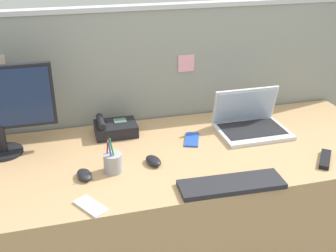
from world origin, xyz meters
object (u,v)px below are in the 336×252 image
(desk_phone, at_px, (115,128))
(tv_remote, at_px, (325,159))
(keyboard_main, at_px, (231,184))
(cell_phone_blue_case, at_px, (192,139))
(computer_mouse_left_hand, at_px, (84,175))
(laptop, at_px, (250,122))
(cell_phone_white_slab, at_px, (91,206))
(pen_cup, at_px, (113,162))
(computer_mouse_right_hand, at_px, (153,161))

(desk_phone, height_order, tv_remote, desk_phone)
(keyboard_main, bearing_deg, cell_phone_blue_case, 96.21)
(computer_mouse_left_hand, bearing_deg, laptop, 3.01)
(keyboard_main, distance_m, cell_phone_white_slab, 0.58)
(desk_phone, relative_size, cell_phone_white_slab, 1.50)
(desk_phone, distance_m, cell_phone_blue_case, 0.41)
(cell_phone_white_slab, bearing_deg, computer_mouse_left_hand, 59.48)
(laptop, distance_m, desk_phone, 0.72)
(desk_phone, distance_m, pen_cup, 0.37)
(computer_mouse_left_hand, bearing_deg, cell_phone_blue_case, 8.52)
(laptop, bearing_deg, desk_phone, 169.05)
(laptop, distance_m, cell_phone_blue_case, 0.34)
(computer_mouse_left_hand, xyz_separation_m, cell_phone_blue_case, (0.56, 0.22, -0.01))
(computer_mouse_left_hand, distance_m, cell_phone_white_slab, 0.22)
(desk_phone, xyz_separation_m, computer_mouse_right_hand, (0.13, -0.35, -0.02))
(laptop, height_order, cell_phone_white_slab, laptop)
(pen_cup, relative_size, cell_phone_blue_case, 1.11)
(pen_cup, bearing_deg, cell_phone_white_slab, -117.22)
(pen_cup, bearing_deg, computer_mouse_right_hand, 5.09)
(computer_mouse_left_hand, bearing_deg, tv_remote, -20.22)
(pen_cup, xyz_separation_m, cell_phone_white_slab, (-0.12, -0.24, -0.04))
(desk_phone, height_order, computer_mouse_left_hand, desk_phone)
(laptop, relative_size, computer_mouse_left_hand, 3.60)
(keyboard_main, xyz_separation_m, tv_remote, (0.50, 0.08, -0.00))
(cell_phone_white_slab, relative_size, cell_phone_blue_case, 0.94)
(cell_phone_white_slab, bearing_deg, tv_remote, -27.99)
(computer_mouse_left_hand, relative_size, cell_phone_blue_case, 0.65)
(keyboard_main, xyz_separation_m, pen_cup, (-0.46, 0.25, 0.03))
(cell_phone_white_slab, bearing_deg, desk_phone, 41.21)
(laptop, xyz_separation_m, keyboard_main, (-0.31, -0.48, -0.04))
(tv_remote, bearing_deg, pen_cup, -151.76)
(desk_phone, height_order, cell_phone_blue_case, desk_phone)
(computer_mouse_right_hand, bearing_deg, tv_remote, -27.50)
(desk_phone, bearing_deg, cell_phone_blue_case, -24.79)
(computer_mouse_right_hand, height_order, computer_mouse_left_hand, same)
(cell_phone_blue_case, bearing_deg, cell_phone_white_slab, -120.89)
(pen_cup, height_order, cell_phone_blue_case, pen_cup)
(laptop, xyz_separation_m, computer_mouse_left_hand, (-0.89, -0.25, -0.03))
(desk_phone, relative_size, computer_mouse_right_hand, 2.16)
(tv_remote, bearing_deg, keyboard_main, -132.53)
(desk_phone, height_order, keyboard_main, desk_phone)
(laptop, height_order, computer_mouse_right_hand, laptop)
(computer_mouse_left_hand, relative_size, tv_remote, 0.59)
(laptop, distance_m, tv_remote, 0.44)
(pen_cup, distance_m, cell_phone_blue_case, 0.47)
(keyboard_main, distance_m, cell_phone_blue_case, 0.45)
(desk_phone, bearing_deg, keyboard_main, -57.08)
(desk_phone, height_order, computer_mouse_right_hand, desk_phone)
(keyboard_main, relative_size, tv_remote, 2.61)
(computer_mouse_left_hand, relative_size, cell_phone_white_slab, 0.70)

